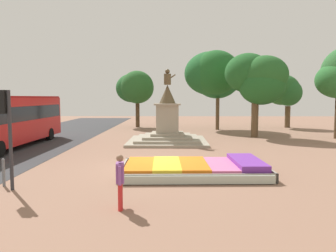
{
  "coord_description": "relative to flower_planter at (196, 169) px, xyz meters",
  "views": [
    {
      "loc": [
        0.81,
        -14.6,
        3.19
      ],
      "look_at": [
        0.56,
        4.61,
        1.5
      ],
      "focal_mm": 35.0,
      "sensor_mm": 36.0,
      "label": 1
    }
  ],
  "objects": [
    {
      "name": "statue_monument",
      "position": [
        -1.33,
        9.68,
        0.77
      ],
      "size": [
        5.45,
        5.45,
        5.16
      ],
      "color": "gray",
      "rests_on": "ground_plane"
    },
    {
      "name": "ground_plane",
      "position": [
        -1.8,
        1.25,
        -0.24
      ],
      "size": [
        81.55,
        81.55,
        0.0
      ],
      "primitive_type": "plane",
      "color": "#8C6651"
    },
    {
      "name": "pedestrian_with_handbag",
      "position": [
        -2.46,
        -4.29,
        0.64
      ],
      "size": [
        0.26,
        0.73,
        1.59
      ],
      "color": "red",
      "rests_on": "ground_plane"
    },
    {
      "name": "traffic_light_near_crossing",
      "position": [
        -6.61,
        -2.37,
        2.17
      ],
      "size": [
        0.41,
        0.29,
        3.43
      ],
      "color": "#2D2D33",
      "rests_on": "ground_plane"
    },
    {
      "name": "park_tree_far_right",
      "position": [
        -4.85,
        21.17,
        3.95
      ],
      "size": [
        4.08,
        4.46,
        5.94
      ],
      "color": "#4C3823",
      "rests_on": "ground_plane"
    },
    {
      "name": "city_bus",
      "position": [
        -11.26,
        6.96,
        1.64
      ],
      "size": [
        2.54,
        11.91,
        3.27
      ],
      "color": "red",
      "rests_on": "ground_plane"
    },
    {
      "name": "park_tree_mid_canopy",
      "position": [
        5.8,
        12.92,
        4.48
      ],
      "size": [
        4.76,
        4.33,
        6.73
      ],
      "color": "brown",
      "rests_on": "ground_plane"
    },
    {
      "name": "flower_planter",
      "position": [
        0.0,
        0.0,
        0.0
      ],
      "size": [
        6.06,
        3.58,
        0.62
      ],
      "color": "#38281C",
      "rests_on": "ground_plane"
    },
    {
      "name": "park_tree_far_left",
      "position": [
        10.67,
        21.05,
        3.61
      ],
      "size": [
        3.71,
        3.5,
        5.58
      ],
      "color": "brown",
      "rests_on": "ground_plane"
    },
    {
      "name": "park_tree_behind_statue",
      "position": [
        3.14,
        19.25,
        5.26
      ],
      "size": [
        5.76,
        5.92,
        7.75
      ],
      "color": "brown",
      "rests_on": "ground_plane"
    },
    {
      "name": "kerb_bollard_mid_a",
      "position": [
        -7.03,
        -1.91,
        0.29
      ],
      "size": [
        0.11,
        0.11,
        1.01
      ],
      "color": "slate",
      "rests_on": "ground_plane"
    }
  ]
}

